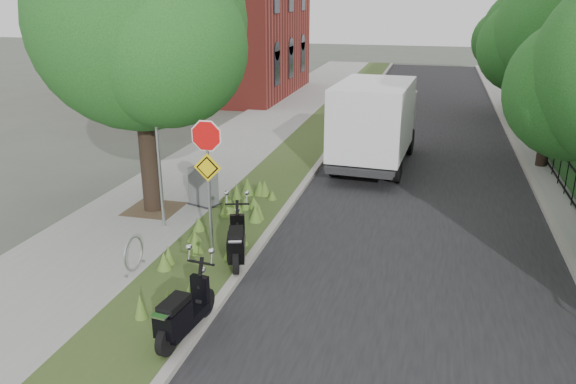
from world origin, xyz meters
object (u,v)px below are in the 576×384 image
at_px(sign_assembly, 207,160).
at_px(scooter_far, 180,318).
at_px(utility_cabinet, 203,187).
at_px(scooter_near, 237,246).
at_px(box_truck, 375,120).

height_order(sign_assembly, scooter_far, sign_assembly).
xyz_separation_m(scooter_far, utility_cabinet, (-2.18, 6.24, 0.10)).
relative_size(scooter_near, utility_cabinet, 1.65).
xyz_separation_m(box_truck, utility_cabinet, (-4.15, -5.35, -1.03)).
relative_size(box_truck, utility_cabinet, 5.38).
bearing_deg(sign_assembly, utility_cabinet, 115.64).
relative_size(sign_assembly, scooter_far, 1.79).
xyz_separation_m(scooter_near, box_truck, (2.01, 8.64, 1.13)).
relative_size(scooter_far, box_truck, 0.31).
distance_m(scooter_far, utility_cabinet, 6.61).
height_order(scooter_near, scooter_far, scooter_near).
bearing_deg(sign_assembly, scooter_far, -76.83).
height_order(scooter_near, box_truck, box_truck).
bearing_deg(scooter_near, sign_assembly, 153.25).
relative_size(sign_assembly, utility_cabinet, 3.00).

